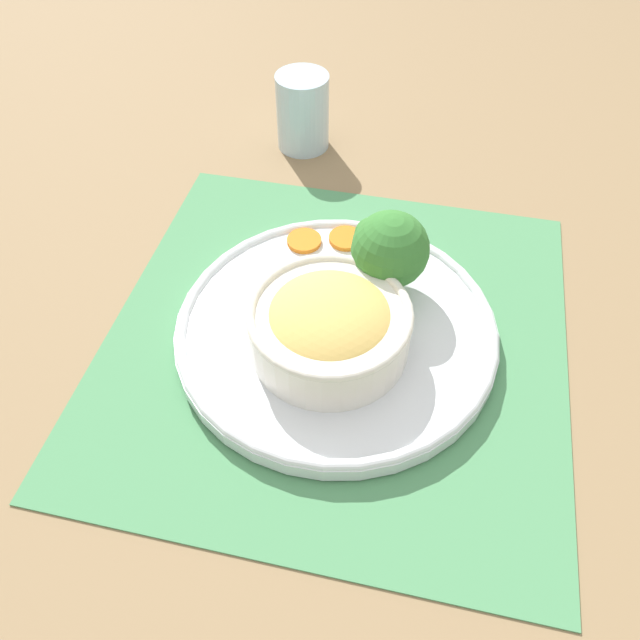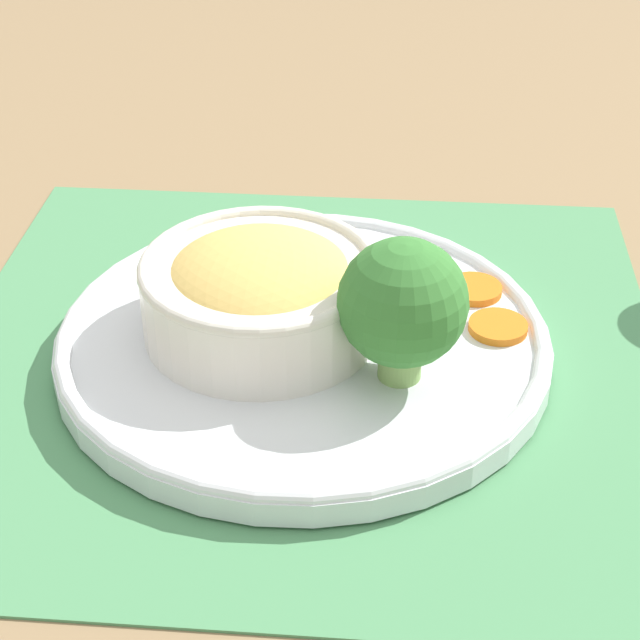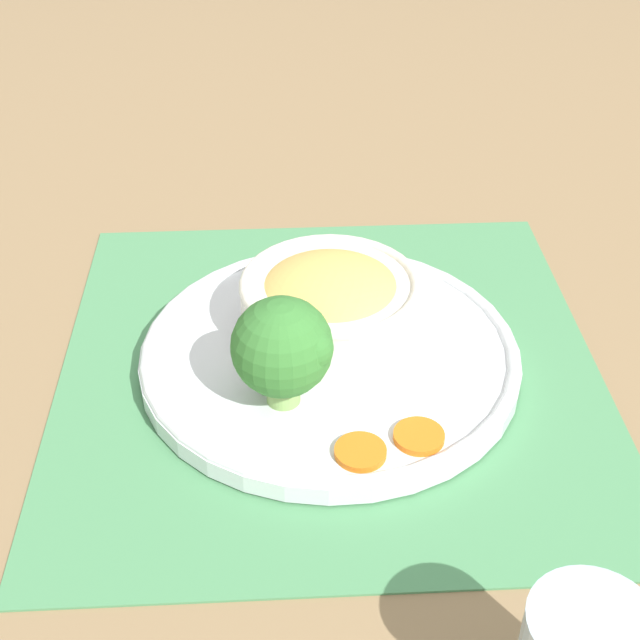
{
  "view_description": "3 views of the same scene",
  "coord_description": "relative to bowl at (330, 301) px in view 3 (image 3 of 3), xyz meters",
  "views": [
    {
      "loc": [
        0.1,
        -0.39,
        0.49
      ],
      "look_at": [
        -0.01,
        -0.01,
        0.03
      ],
      "focal_mm": 35.0,
      "sensor_mm": 36.0,
      "label": 1
    },
    {
      "loc": [
        0.56,
        0.1,
        0.41
      ],
      "look_at": [
        0.02,
        0.01,
        0.04
      ],
      "focal_mm": 60.0,
      "sensor_mm": 36.0,
      "label": 2
    },
    {
      "loc": [
        -0.0,
        0.59,
        0.49
      ],
      "look_at": [
        0.0,
        0.0,
        0.05
      ],
      "focal_mm": 50.0,
      "sensor_mm": 36.0,
      "label": 3
    }
  ],
  "objects": [
    {
      "name": "broccoli_floret",
      "position": [
        0.04,
        0.09,
        0.02
      ],
      "size": [
        0.08,
        0.08,
        0.09
      ],
      "color": "#84AD5B",
      "rests_on": "plate"
    },
    {
      "name": "ground_plane",
      "position": [
        0.0,
        0.03,
        -0.05
      ],
      "size": [
        4.0,
        4.0,
        0.0
      ],
      "primitive_type": "plane",
      "color": "#8C704C"
    },
    {
      "name": "carrot_slice_middle",
      "position": [
        -0.06,
        0.14,
        -0.03
      ],
      "size": [
        0.04,
        0.04,
        0.01
      ],
      "color": "orange",
      "rests_on": "plate"
    },
    {
      "name": "plate",
      "position": [
        0.0,
        0.03,
        -0.04
      ],
      "size": [
        0.32,
        0.32,
        0.02
      ],
      "color": "silver",
      "rests_on": "placemat"
    },
    {
      "name": "carrot_slice_near",
      "position": [
        -0.02,
        0.15,
        -0.03
      ],
      "size": [
        0.04,
        0.04,
        0.01
      ],
      "color": "orange",
      "rests_on": "plate"
    },
    {
      "name": "placemat",
      "position": [
        0.0,
        0.03,
        -0.05
      ],
      "size": [
        0.49,
        0.5,
        0.0
      ],
      "color": "#4C8C59",
      "rests_on": "ground_plane"
    },
    {
      "name": "bowl",
      "position": [
        0.0,
        0.0,
        0.0
      ],
      "size": [
        0.15,
        0.15,
        0.06
      ],
      "color": "silver",
      "rests_on": "plate"
    }
  ]
}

